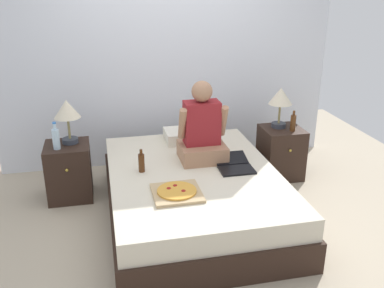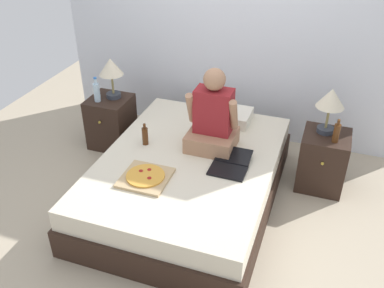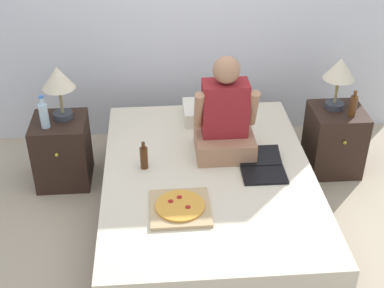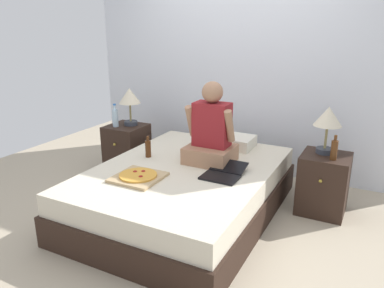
% 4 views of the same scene
% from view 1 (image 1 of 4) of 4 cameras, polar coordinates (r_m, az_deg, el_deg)
% --- Properties ---
extents(ground_plane, '(5.97, 5.97, 0.00)m').
position_cam_1_polar(ground_plane, '(4.19, 0.19, -9.45)').
color(ground_plane, tan).
extents(wall_back, '(3.97, 0.12, 2.50)m').
position_cam_1_polar(wall_back, '(5.10, -3.41, 11.18)').
color(wall_back, silver).
rests_on(wall_back, ground).
extents(bed, '(1.58, 2.16, 0.47)m').
position_cam_1_polar(bed, '(4.08, 0.20, -6.66)').
color(bed, black).
rests_on(bed, ground).
extents(nightstand_left, '(0.44, 0.47, 0.58)m').
position_cam_1_polar(nightstand_left, '(4.57, -16.06, -3.50)').
color(nightstand_left, black).
rests_on(nightstand_left, ground).
extents(lamp_on_left_nightstand, '(0.26, 0.26, 0.45)m').
position_cam_1_polar(lamp_on_left_nightstand, '(4.41, -16.32, 4.11)').
color(lamp_on_left_nightstand, '#333842').
rests_on(lamp_on_left_nightstand, nightstand_left).
extents(water_bottle, '(0.07, 0.07, 0.28)m').
position_cam_1_polar(water_bottle, '(4.35, -17.69, 0.74)').
color(water_bottle, silver).
rests_on(water_bottle, nightstand_left).
extents(nightstand_right, '(0.44, 0.47, 0.58)m').
position_cam_1_polar(nightstand_right, '(4.96, 11.74, -1.11)').
color(nightstand_right, black).
rests_on(nightstand_right, ground).
extents(lamp_on_right_nightstand, '(0.26, 0.26, 0.45)m').
position_cam_1_polar(lamp_on_right_nightstand, '(4.80, 11.72, 5.90)').
color(lamp_on_right_nightstand, '#333842').
rests_on(lamp_on_right_nightstand, nightstand_right).
extents(beer_bottle, '(0.06, 0.06, 0.23)m').
position_cam_1_polar(beer_bottle, '(4.77, 13.33, 2.80)').
color(beer_bottle, '#512D14').
rests_on(beer_bottle, nightstand_right).
extents(pillow, '(0.52, 0.34, 0.12)m').
position_cam_1_polar(pillow, '(4.70, -0.43, 1.20)').
color(pillow, silver).
rests_on(pillow, bed).
extents(person_seated, '(0.47, 0.40, 0.78)m').
position_cam_1_polar(person_seated, '(4.14, 1.34, 1.70)').
color(person_seated, '#A37556').
rests_on(person_seated, bed).
extents(laptop, '(0.32, 0.42, 0.07)m').
position_cam_1_polar(laptop, '(4.05, 5.70, -2.93)').
color(laptop, black).
rests_on(laptop, bed).
extents(pizza_box, '(0.40, 0.40, 0.05)m').
position_cam_1_polar(pizza_box, '(3.56, -2.04, -6.45)').
color(pizza_box, tan).
rests_on(pizza_box, bed).
extents(beer_bottle_on_bed, '(0.06, 0.06, 0.22)m').
position_cam_1_polar(beer_bottle_on_bed, '(3.95, -6.75, -2.46)').
color(beer_bottle_on_bed, '#4C2811').
rests_on(beer_bottle_on_bed, bed).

